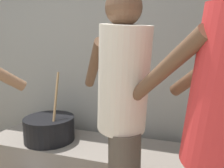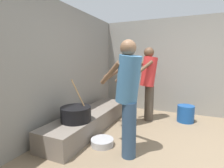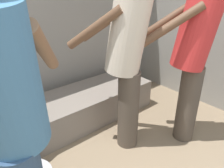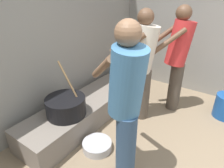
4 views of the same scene
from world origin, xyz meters
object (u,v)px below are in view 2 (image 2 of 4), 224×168
cooking_pot_main (76,114)px  cook_in_cream_shirt (127,82)px  cook_in_red_shirt (148,79)px  metal_mixing_bowl (102,142)px  cook_in_blue_shirt (128,91)px  bucket_blue_plastic (186,114)px

cooking_pot_main → cook_in_cream_shirt: bearing=-32.0°
cook_in_red_shirt → cook_in_cream_shirt: bearing=148.5°
cook_in_red_shirt → metal_mixing_bowl: bearing=164.0°
cooking_pot_main → metal_mixing_bowl: (0.01, -0.48, -0.41)m
cook_in_blue_shirt → cook_in_red_shirt: size_ratio=1.00×
cook_in_blue_shirt → bucket_blue_plastic: (1.80, -0.75, -0.75)m
bucket_blue_plastic → cook_in_red_shirt: bearing=107.4°
cook_in_cream_shirt → cooking_pot_main: bearing=148.0°
cook_in_blue_shirt → metal_mixing_bowl: cook_in_blue_shirt is taller
cook_in_red_shirt → metal_mixing_bowl: 1.74m
cook_in_cream_shirt → cook_in_red_shirt: 0.60m
cook_in_blue_shirt → metal_mixing_bowl: 0.99m
metal_mixing_bowl → bucket_blue_plastic: bearing=-35.5°
cooking_pot_main → metal_mixing_bowl: cooking_pot_main is taller
cooking_pot_main → cook_in_red_shirt: cook_in_red_shirt is taller
cook_in_red_shirt → bucket_blue_plastic: bearing=-72.6°
cooking_pot_main → metal_mixing_bowl: 0.63m
cooking_pot_main → metal_mixing_bowl: bearing=-88.9°
cook_in_cream_shirt → bucket_blue_plastic: bearing=-55.5°
cook_in_blue_shirt → cook_in_red_shirt: cook_in_red_shirt is taller
bucket_blue_plastic → cook_in_cream_shirt: bearing=124.5°
cooking_pot_main → cook_in_red_shirt: 1.77m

